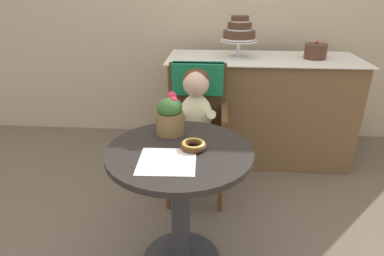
{
  "coord_description": "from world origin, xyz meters",
  "views": [
    {
      "loc": [
        0.17,
        -1.42,
        1.47
      ],
      "look_at": [
        0.05,
        0.15,
        0.77
      ],
      "focal_mm": 30.95,
      "sensor_mm": 36.0,
      "label": 1
    }
  ],
  "objects_px": {
    "cafe_table": "(180,186)",
    "flower_vase": "(170,115)",
    "tiered_cake_stand": "(239,33)",
    "donut_front": "(193,145)",
    "round_layer_cake": "(316,51)",
    "wicker_chair": "(197,110)",
    "seated_child": "(196,113)"
  },
  "relations": [
    {
      "from": "seated_child",
      "to": "flower_vase",
      "type": "xyz_separation_m",
      "value": [
        -0.11,
        -0.41,
        0.15
      ]
    },
    {
      "from": "tiered_cake_stand",
      "to": "round_layer_cake",
      "type": "relative_size",
      "value": 1.87
    },
    {
      "from": "wicker_chair",
      "to": "round_layer_cake",
      "type": "bearing_deg",
      "value": 27.23
    },
    {
      "from": "flower_vase",
      "to": "seated_child",
      "type": "bearing_deg",
      "value": 74.95
    },
    {
      "from": "donut_front",
      "to": "tiered_cake_stand",
      "type": "xyz_separation_m",
      "value": [
        0.27,
        1.29,
        0.35
      ]
    },
    {
      "from": "tiered_cake_stand",
      "to": "cafe_table",
      "type": "bearing_deg",
      "value": -104.69
    },
    {
      "from": "cafe_table",
      "to": "tiered_cake_stand",
      "type": "bearing_deg",
      "value": 75.31
    },
    {
      "from": "flower_vase",
      "to": "round_layer_cake",
      "type": "height_order",
      "value": "round_layer_cake"
    },
    {
      "from": "wicker_chair",
      "to": "seated_child",
      "type": "relative_size",
      "value": 1.31
    },
    {
      "from": "flower_vase",
      "to": "tiered_cake_stand",
      "type": "xyz_separation_m",
      "value": [
        0.41,
        1.11,
        0.27
      ]
    },
    {
      "from": "cafe_table",
      "to": "donut_front",
      "type": "bearing_deg",
      "value": 10.35
    },
    {
      "from": "cafe_table",
      "to": "seated_child",
      "type": "xyz_separation_m",
      "value": [
        0.04,
        0.6,
        0.17
      ]
    },
    {
      "from": "seated_child",
      "to": "flower_vase",
      "type": "bearing_deg",
      "value": -105.05
    },
    {
      "from": "donut_front",
      "to": "flower_vase",
      "type": "relative_size",
      "value": 0.6
    },
    {
      "from": "donut_front",
      "to": "round_layer_cake",
      "type": "bearing_deg",
      "value": 55.53
    },
    {
      "from": "seated_child",
      "to": "round_layer_cake",
      "type": "relative_size",
      "value": 4.19
    },
    {
      "from": "cafe_table",
      "to": "donut_front",
      "type": "height_order",
      "value": "donut_front"
    },
    {
      "from": "seated_child",
      "to": "round_layer_cake",
      "type": "distance_m",
      "value": 1.19
    },
    {
      "from": "seated_child",
      "to": "donut_front",
      "type": "xyz_separation_m",
      "value": [
        0.03,
        -0.59,
        0.06
      ]
    },
    {
      "from": "cafe_table",
      "to": "flower_vase",
      "type": "height_order",
      "value": "flower_vase"
    },
    {
      "from": "flower_vase",
      "to": "tiered_cake_stand",
      "type": "bearing_deg",
      "value": 69.74
    },
    {
      "from": "round_layer_cake",
      "to": "tiered_cake_stand",
      "type": "bearing_deg",
      "value": -179.78
    },
    {
      "from": "seated_child",
      "to": "cafe_table",
      "type": "bearing_deg",
      "value": -93.86
    },
    {
      "from": "flower_vase",
      "to": "cafe_table",
      "type": "bearing_deg",
      "value": -69.51
    },
    {
      "from": "seated_child",
      "to": "tiered_cake_stand",
      "type": "relative_size",
      "value": 2.23
    },
    {
      "from": "flower_vase",
      "to": "tiered_cake_stand",
      "type": "height_order",
      "value": "tiered_cake_stand"
    },
    {
      "from": "seated_child",
      "to": "round_layer_cake",
      "type": "bearing_deg",
      "value": 37.67
    },
    {
      "from": "tiered_cake_stand",
      "to": "round_layer_cake",
      "type": "height_order",
      "value": "tiered_cake_stand"
    },
    {
      "from": "cafe_table",
      "to": "donut_front",
      "type": "distance_m",
      "value": 0.24
    },
    {
      "from": "donut_front",
      "to": "round_layer_cake",
      "type": "distance_m",
      "value": 1.58
    },
    {
      "from": "wicker_chair",
      "to": "flower_vase",
      "type": "bearing_deg",
      "value": -104.82
    },
    {
      "from": "wicker_chair",
      "to": "tiered_cake_stand",
      "type": "distance_m",
      "value": 0.77
    }
  ]
}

